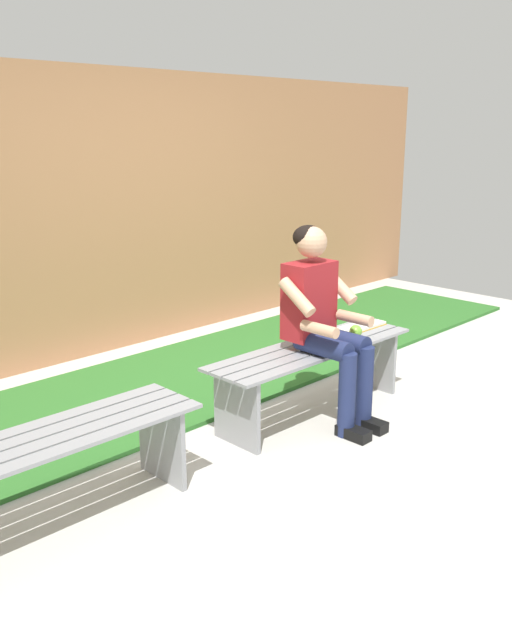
# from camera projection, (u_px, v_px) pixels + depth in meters

# --- Properties ---
(ground_plane) EXTENTS (10.00, 7.00, 0.04)m
(ground_plane) POSITION_uv_depth(u_px,v_px,m) (338.00, 532.00, 3.32)
(ground_plane) COLOR beige
(grass_strip) EXTENTS (9.00, 1.46, 0.03)m
(grass_strip) POSITION_uv_depth(u_px,v_px,m) (99.00, 407.00, 4.73)
(grass_strip) COLOR #2D6B28
(grass_strip) RESTS_ON ground
(brick_wall) EXTENTS (9.50, 0.24, 2.35)m
(brick_wall) POSITION_uv_depth(u_px,v_px,m) (62.00, 217.00, 5.53)
(brick_wall) COLOR #B27A51
(brick_wall) RESTS_ON ground
(bench_near) EXTENTS (1.63, 0.45, 0.47)m
(bench_near) POSITION_uv_depth(u_px,v_px,m) (312.00, 364.00, 4.57)
(bench_near) COLOR gray
(bench_near) RESTS_ON ground
(bench_far) EXTENTS (1.61, 0.45, 0.47)m
(bench_far) POSITION_uv_depth(u_px,v_px,m) (44.00, 461.00, 3.23)
(bench_far) COLOR gray
(bench_far) RESTS_ON ground
(person_seated) EXTENTS (0.50, 0.69, 1.28)m
(person_seated) POSITION_uv_depth(u_px,v_px,m) (323.00, 316.00, 4.39)
(person_seated) COLOR maroon
(person_seated) RESTS_ON ground
(apple) EXTENTS (0.09, 0.09, 0.09)m
(apple) POSITION_uv_depth(u_px,v_px,m) (356.00, 331.00, 4.73)
(apple) COLOR #72B738
(apple) RESTS_ON bench_near
(book_open) EXTENTS (0.41, 0.16, 0.02)m
(book_open) POSITION_uv_depth(u_px,v_px,m) (361.00, 326.00, 4.96)
(book_open) COLOR white
(book_open) RESTS_ON bench_near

